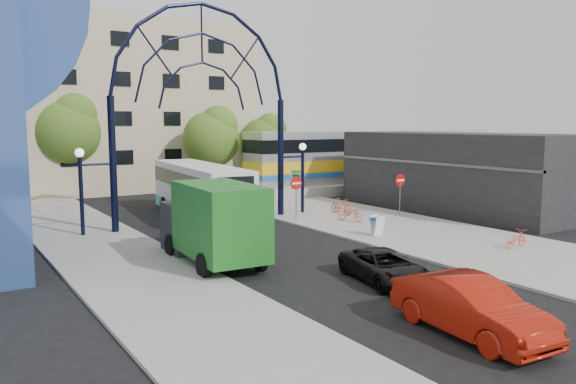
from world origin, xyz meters
TOP-DOWN VIEW (x-y plane):
  - ground at (0.00, 0.00)m, footprint 120.00×120.00m
  - sidewalk_east at (8.00, 4.00)m, footprint 8.00×56.00m
  - plaza_west at (-6.50, 6.00)m, footprint 5.00×50.00m
  - gateway_arch at (0.00, 14.00)m, footprint 13.64×0.44m
  - stop_sign at (4.80, 12.00)m, footprint 0.80×0.07m
  - do_not_enter_sign at (11.00, 10.00)m, footprint 0.76×0.07m
  - street_name_sign at (5.20, 12.60)m, footprint 0.70×0.70m
  - sandwich_board at (5.60, 5.98)m, footprint 0.55×0.61m
  - commercial_block_east at (16.00, 10.00)m, footprint 6.00×16.00m
  - apartment_block at (2.00, 34.97)m, footprint 20.00×12.10m
  - train_platform at (20.00, 22.00)m, footprint 32.00×5.00m
  - train_car at (20.00, 22.00)m, footprint 25.10×3.05m
  - tree_north_a at (6.12, 25.93)m, footprint 4.48×4.48m
  - tree_north_b at (-3.88, 29.93)m, footprint 5.12×5.12m
  - tree_north_c at (12.12, 27.93)m, footprint 4.16×4.16m
  - city_bus at (0.59, 15.96)m, footprint 3.75×11.84m
  - green_truck at (-3.40, 5.79)m, footprint 2.86×6.68m
  - black_suv at (0.59, -0.05)m, footprint 2.67×4.41m
  - red_sedan at (-0.94, -5.07)m, footprint 2.00×4.84m
  - bike_near_a at (7.05, 9.87)m, footprint 1.00×1.79m
  - bike_near_b at (8.43, 12.41)m, footprint 0.90×1.58m
  - bike_far_a at (9.00, 0.57)m, footprint 1.56×0.68m

SIDE VIEW (x-z plane):
  - ground at x=0.00m, z-range 0.00..0.00m
  - sidewalk_east at x=8.00m, z-range 0.00..0.12m
  - plaza_west at x=-6.50m, z-range 0.00..0.12m
  - train_platform at x=20.00m, z-range 0.00..0.80m
  - bike_far_a at x=9.00m, z-range 0.12..0.91m
  - bike_near_a at x=7.05m, z-range 0.12..1.01m
  - black_suv at x=0.59m, z-range 0.00..1.14m
  - bike_near_b at x=8.43m, z-range 0.12..1.04m
  - sandwich_board at x=5.60m, z-range 0.25..1.24m
  - red_sedan at x=-0.94m, z-range 0.00..1.56m
  - green_truck at x=-3.40m, z-range 0.00..3.30m
  - city_bus at x=0.59m, z-range 0.07..3.27m
  - do_not_enter_sign at x=11.00m, z-range 0.74..3.22m
  - stop_sign at x=4.80m, z-range 0.74..3.24m
  - street_name_sign at x=5.20m, z-range 0.73..3.53m
  - commercial_block_east at x=16.00m, z-range 0.00..5.00m
  - train_car at x=20.00m, z-range 0.80..5.00m
  - tree_north_c at x=12.12m, z-range 1.03..7.53m
  - tree_north_a at x=6.12m, z-range 1.11..8.11m
  - tree_north_b at x=-3.88m, z-range 1.27..9.27m
  - apartment_block at x=2.00m, z-range 0.00..14.00m
  - gateway_arch at x=0.00m, z-range 2.51..14.61m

